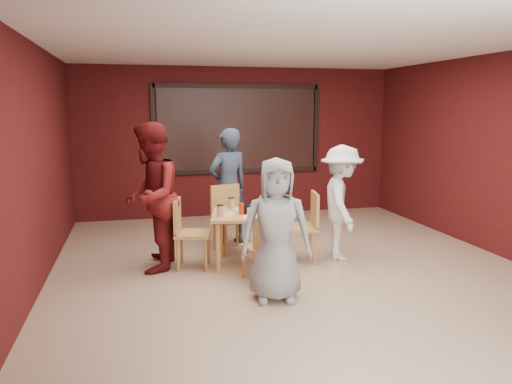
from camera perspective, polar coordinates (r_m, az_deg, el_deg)
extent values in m
plane|color=tan|center=(6.45, 4.26, -8.93)|extent=(7.00, 7.00, 0.00)
cube|color=black|center=(9.46, -2.06, 7.20)|extent=(3.00, 0.02, 1.50)
cube|color=tan|center=(6.50, -1.14, -2.60)|extent=(1.04, 1.04, 0.04)
cylinder|color=tan|center=(6.93, -4.03, -4.79)|extent=(0.06, 0.06, 0.65)
cylinder|color=tan|center=(6.93, 1.78, -4.77)|extent=(0.06, 0.06, 0.65)
cylinder|color=tan|center=(6.26, -4.35, -6.39)|extent=(0.06, 0.06, 0.65)
cylinder|color=tan|center=(6.25, 2.10, -6.36)|extent=(0.06, 0.06, 0.65)
cylinder|color=white|center=(6.23, -0.59, -2.91)|extent=(0.22, 0.22, 0.01)
cone|color=gold|center=(6.23, -0.59, -2.77)|extent=(0.20, 0.20, 0.02)
cylinder|color=beige|center=(6.17, 0.68, -2.44)|extent=(0.09, 0.09, 0.14)
cylinder|color=black|center=(6.15, 0.68, -1.74)|extent=(0.09, 0.09, 0.01)
cylinder|color=white|center=(6.76, -1.64, -1.92)|extent=(0.22, 0.22, 0.01)
cone|color=gold|center=(6.76, -1.64, -1.79)|extent=(0.20, 0.20, 0.02)
cylinder|color=beige|center=(6.81, -2.79, -1.30)|extent=(0.09, 0.09, 0.14)
cylinder|color=black|center=(6.79, -2.79, -0.67)|extent=(0.09, 0.09, 0.01)
cylinder|color=white|center=(6.44, -3.54, -2.51)|extent=(0.22, 0.22, 0.01)
cone|color=gold|center=(6.44, -3.54, -2.38)|extent=(0.20, 0.20, 0.02)
cylinder|color=beige|center=(6.30, -4.11, -2.20)|extent=(0.09, 0.09, 0.14)
cylinder|color=black|center=(6.28, -4.12, -1.52)|extent=(0.09, 0.09, 0.01)
cylinder|color=white|center=(6.56, 1.22, -2.28)|extent=(0.22, 0.22, 0.01)
cone|color=gold|center=(6.56, 1.22, -2.15)|extent=(0.20, 0.20, 0.02)
cylinder|color=beige|center=(6.68, 1.66, -1.50)|extent=(0.09, 0.09, 0.14)
cylinder|color=black|center=(6.67, 1.66, -0.85)|extent=(0.09, 0.09, 0.01)
cylinder|color=silver|center=(6.48, -0.45, -2.03)|extent=(0.06, 0.06, 0.10)
cylinder|color=silver|center=(6.42, -0.84, -2.20)|extent=(0.05, 0.05, 0.08)
cylinder|color=#B5300C|center=(6.42, -1.69, -1.93)|extent=(0.07, 0.07, 0.15)
cube|color=black|center=(6.47, -1.07, -1.99)|extent=(0.13, 0.07, 0.11)
cube|color=#C4844C|center=(5.98, 0.64, -6.33)|extent=(0.48, 0.48, 0.04)
cylinder|color=#C4844C|center=(6.25, 1.25, -7.66)|extent=(0.03, 0.03, 0.39)
cylinder|color=#C4844C|center=(6.11, -1.42, -8.07)|extent=(0.03, 0.03, 0.39)
cylinder|color=#C4844C|center=(5.98, 2.73, -8.46)|extent=(0.03, 0.03, 0.39)
cylinder|color=#C4844C|center=(5.84, -0.03, -8.92)|extent=(0.03, 0.03, 0.39)
cube|color=#C4844C|center=(5.77, 1.48, -4.60)|extent=(0.39, 0.13, 0.38)
cube|color=#C4844C|center=(7.17, -2.82, -3.14)|extent=(0.56, 0.56, 0.04)
cylinder|color=#C4844C|center=(6.99, -3.49, -5.54)|extent=(0.04, 0.04, 0.44)
cylinder|color=#C4844C|center=(7.16, -0.82, -5.17)|extent=(0.04, 0.04, 0.44)
cylinder|color=#C4844C|center=(7.32, -4.75, -4.87)|extent=(0.04, 0.04, 0.44)
cylinder|color=#C4844C|center=(7.47, -2.17, -4.54)|extent=(0.04, 0.04, 0.44)
cube|color=#C4844C|center=(7.30, -3.56, -0.84)|extent=(0.45, 0.16, 0.43)
cube|color=#C4844C|center=(6.48, -7.20, -4.79)|extent=(0.52, 0.52, 0.04)
cylinder|color=#C4844C|center=(6.35, -5.75, -7.24)|extent=(0.04, 0.04, 0.43)
cylinder|color=#C4844C|center=(6.69, -5.47, -6.36)|extent=(0.04, 0.04, 0.43)
cylinder|color=#C4844C|center=(6.39, -8.93, -7.19)|extent=(0.04, 0.04, 0.43)
cylinder|color=#C4844C|center=(6.73, -8.47, -6.33)|extent=(0.04, 0.04, 0.43)
cube|color=#C4844C|center=(6.45, -8.99, -2.63)|extent=(0.14, 0.43, 0.41)
cube|color=#C4844C|center=(6.72, 4.98, -4.07)|extent=(0.53, 0.53, 0.04)
cylinder|color=#C4844C|center=(6.93, 3.22, -5.69)|extent=(0.04, 0.04, 0.44)
cylinder|color=#C4844C|center=(6.58, 3.59, -6.53)|extent=(0.04, 0.04, 0.44)
cylinder|color=#C4844C|center=(6.98, 6.22, -5.62)|extent=(0.04, 0.04, 0.44)
cylinder|color=#C4844C|center=(6.63, 6.75, -6.45)|extent=(0.04, 0.04, 0.44)
cube|color=#C4844C|center=(6.69, 6.74, -1.88)|extent=(0.12, 0.45, 0.43)
imported|color=gray|center=(5.30, 2.31, -4.36)|extent=(0.83, 0.61, 1.54)
imported|color=#2D3A50|center=(7.49, -3.18, 0.60)|extent=(0.74, 0.61, 1.75)
imported|color=maroon|center=(6.40, -11.92, -0.58)|extent=(0.88, 1.04, 1.88)
imported|color=white|center=(6.85, 9.73, -1.21)|extent=(0.79, 1.11, 1.56)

